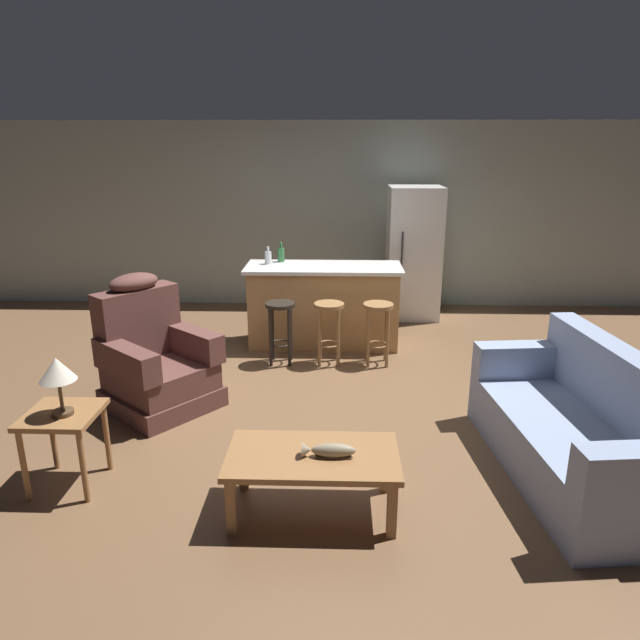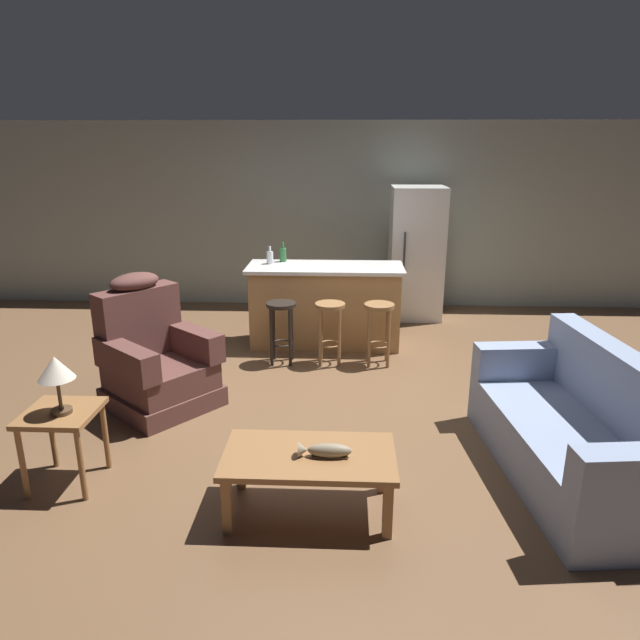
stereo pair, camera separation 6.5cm
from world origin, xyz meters
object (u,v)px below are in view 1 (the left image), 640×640
at_px(couch, 579,431).
at_px(recliner_near_lamp, 155,361).
at_px(table_lamp, 57,372).
at_px(bar_stool_right, 378,322).
at_px(bar_stool_left, 280,321).
at_px(coffee_table, 313,461).
at_px(refrigerator, 413,253).
at_px(bar_stool_middle, 329,322).
at_px(end_table, 63,425).
at_px(fish_figurine, 328,451).
at_px(bottle_short_amber, 268,257).
at_px(bottle_tall_green, 281,254).
at_px(kitchen_island, 324,305).

relative_size(couch, recliner_near_lamp, 1.65).
xyz_separation_m(recliner_near_lamp, table_lamp, (-0.19, -1.33, 0.45)).
bearing_deg(bar_stool_right, bar_stool_left, 180.00).
relative_size(coffee_table, refrigerator, 0.62).
distance_m(coffee_table, bar_stool_left, 2.66).
bearing_deg(bar_stool_left, bar_stool_middle, 0.00).
xyz_separation_m(coffee_table, end_table, (-1.72, 0.25, 0.10)).
height_order(fish_figurine, table_lamp, table_lamp).
bearing_deg(end_table, coffee_table, -8.19).
bearing_deg(bottle_short_amber, bar_stool_left, -74.14).
bearing_deg(bar_stool_right, bottle_short_amber, 150.13).
bearing_deg(bar_stool_middle, refrigerator, 58.88).
xyz_separation_m(table_lamp, bar_stool_middle, (1.75, 2.40, -0.40)).
bearing_deg(refrigerator, bottle_tall_green, -150.03).
bearing_deg(bottle_short_amber, coffee_table, -78.65).
height_order(bar_stool_left, bottle_tall_green, bottle_tall_green).
distance_m(bar_stool_left, bottle_tall_green, 1.03).
bearing_deg(coffee_table, table_lamp, 172.80).
height_order(refrigerator, bottle_short_amber, refrigerator).
bearing_deg(fish_figurine, couch, 16.54).
bearing_deg(bar_stool_middle, bottle_tall_green, 124.56).
relative_size(recliner_near_lamp, bottle_tall_green, 5.18).
relative_size(refrigerator, bottle_tall_green, 7.60).
relative_size(table_lamp, refrigerator, 0.23).
distance_m(coffee_table, refrigerator, 4.62).
bearing_deg(end_table, bottle_tall_green, 69.69).
xyz_separation_m(bar_stool_middle, bottle_tall_green, (-0.59, 0.85, 0.57)).
bearing_deg(coffee_table, bar_stool_right, 77.51).
xyz_separation_m(kitchen_island, bar_stool_left, (-0.45, -0.63, -0.01)).
bearing_deg(bar_stool_middle, recliner_near_lamp, -145.52).
xyz_separation_m(couch, bar_stool_middle, (-1.83, 2.11, 0.13)).
xyz_separation_m(coffee_table, refrigerator, (1.16, 4.44, 0.52)).
xyz_separation_m(recliner_near_lamp, end_table, (-0.22, -1.30, 0.04)).
bearing_deg(kitchen_island, end_table, -119.64).
relative_size(couch, bar_stool_middle, 2.90).
xyz_separation_m(couch, end_table, (-3.61, -0.25, 0.12)).
distance_m(recliner_near_lamp, bar_stool_right, 2.34).
relative_size(recliner_near_lamp, table_lamp, 2.93).
bearing_deg(coffee_table, refrigerator, 75.35).
height_order(end_table, bar_stool_right, bar_stool_right).
distance_m(refrigerator, bottle_tall_green, 1.96).
distance_m(couch, kitchen_island, 3.34).
bearing_deg(coffee_table, couch, 14.85).
bearing_deg(bar_stool_middle, bottle_short_amber, 135.36).
bearing_deg(couch, bottle_tall_green, -56.63).
xyz_separation_m(end_table, bottle_short_amber, (1.05, 3.08, 0.57)).
height_order(couch, kitchen_island, kitchen_island).
distance_m(kitchen_island, refrigerator, 1.73).
distance_m(end_table, bottle_short_amber, 3.31).
bearing_deg(end_table, kitchen_island, 60.36).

